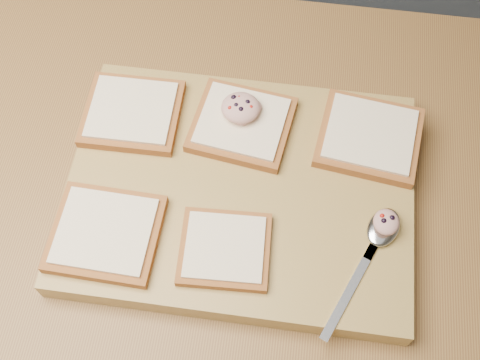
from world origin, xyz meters
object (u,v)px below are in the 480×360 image
object	(u,v)px
cutting_board	(240,191)
spoon	(379,236)
bread_far_center	(242,124)
tuna_salad_dollop	(241,108)

from	to	relation	value
cutting_board	spoon	xyz separation A→B (m)	(0.18, -0.05, 0.02)
bread_far_center	tuna_salad_dollop	world-z (taller)	tuna_salad_dollop
tuna_salad_dollop	spoon	size ratio (longest dim) A/B	0.28
bread_far_center	tuna_salad_dollop	bearing A→B (deg)	106.64
bread_far_center	spoon	distance (m)	0.23
bread_far_center	spoon	xyz separation A→B (m)	(0.19, -0.14, -0.00)
cutting_board	tuna_salad_dollop	world-z (taller)	tuna_salad_dollop
cutting_board	tuna_salad_dollop	distance (m)	0.11
cutting_board	tuna_salad_dollop	size ratio (longest dim) A/B	8.56
bread_far_center	tuna_salad_dollop	xyz separation A→B (m)	(-0.00, 0.01, 0.02)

